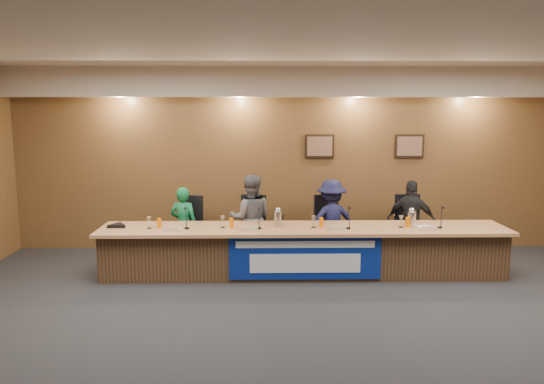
{
  "coord_description": "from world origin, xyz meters",
  "views": [
    {
      "loc": [
        -0.61,
        -5.41,
        2.51
      ],
      "look_at": [
        -0.47,
        2.71,
        1.23
      ],
      "focal_mm": 35.0,
      "sensor_mm": 36.0,
      "label": 1
    }
  ],
  "objects": [
    {
      "name": "juice_glass_d",
      "position": [
        1.56,
        2.32,
        0.82
      ],
      "size": [
        0.06,
        0.06,
        0.15
      ],
      "primitive_type": "cylinder",
      "color": "#F56F00",
      "rests_on": "dais_top"
    },
    {
      "name": "panelist_a",
      "position": [
        -1.9,
        3.08,
        0.63
      ],
      "size": [
        0.52,
        0.41,
        1.26
      ],
      "primitive_type": "imported",
      "rotation": [
        0.0,
        0.0,
        2.88
      ],
      "color": "#106337",
      "rests_on": "floor"
    },
    {
      "name": "water_glass_c",
      "position": [
        0.14,
        2.31,
        0.84
      ],
      "size": [
        0.08,
        0.08,
        0.18
      ],
      "primitive_type": "cylinder",
      "color": "silver",
      "rests_on": "dais_top"
    },
    {
      "name": "nameplate_a",
      "position": [
        -1.94,
        2.08,
        0.8
      ],
      "size": [
        0.24,
        0.08,
        0.1
      ],
      "primitive_type": "cube",
      "rotation": [
        0.31,
        0.0,
        0.0
      ],
      "color": "white",
      "rests_on": "dais_top"
    },
    {
      "name": "nameplate_c",
      "position": [
        0.49,
        2.14,
        0.8
      ],
      "size": [
        0.24,
        0.08,
        0.1
      ],
      "primitive_type": "cube",
      "rotation": [
        0.31,
        0.0,
        0.0
      ],
      "color": "white",
      "rests_on": "dais_top"
    },
    {
      "name": "wall_photo_right",
      "position": [
        2.0,
        3.97,
        1.85
      ],
      "size": [
        0.52,
        0.04,
        0.42
      ],
      "primitive_type": "cube",
      "color": "black",
      "rests_on": "wall_back"
    },
    {
      "name": "nameplate_d",
      "position": [
        1.81,
        2.07,
        0.8
      ],
      "size": [
        0.24,
        0.08,
        0.1
      ],
      "primitive_type": "cube",
      "rotation": [
        0.31,
        0.0,
        0.0
      ],
      "color": "white",
      "rests_on": "dais_top"
    },
    {
      "name": "juice_glass_b",
      "position": [
        -1.08,
        2.33,
        0.82
      ],
      "size": [
        0.06,
        0.06,
        0.15
      ],
      "primitive_type": "cylinder",
      "color": "#F56F00",
      "rests_on": "dais_top"
    },
    {
      "name": "panelist_c",
      "position": [
        0.51,
        3.08,
        0.69
      ],
      "size": [
        0.98,
        0.69,
        1.37
      ],
      "primitive_type": "imported",
      "rotation": [
        0.0,
        0.0,
        3.37
      ],
      "color": "#14163B",
      "rests_on": "floor"
    },
    {
      "name": "ceiling",
      "position": [
        0.0,
        0.0,
        3.2
      ],
      "size": [
        10.0,
        8.0,
        0.04
      ],
      "primitive_type": "cube",
      "color": "silver",
      "rests_on": "wall_back"
    },
    {
      "name": "banner_text_upper",
      "position": [
        0.0,
        1.97,
        0.58
      ],
      "size": [
        2.0,
        0.01,
        0.1
      ],
      "primitive_type": "cube",
      "color": "silver",
      "rests_on": "banner"
    },
    {
      "name": "floor",
      "position": [
        0.0,
        0.0,
        0.0
      ],
      "size": [
        10.0,
        10.0,
        0.0
      ],
      "primitive_type": "plane",
      "color": "black",
      "rests_on": "ground"
    },
    {
      "name": "water_glass_d",
      "position": [
        1.45,
        2.29,
        0.84
      ],
      "size": [
        0.08,
        0.08,
        0.18
      ],
      "primitive_type": "cylinder",
      "color": "silver",
      "rests_on": "dais_top"
    },
    {
      "name": "banner",
      "position": [
        0.0,
        1.99,
        0.38
      ],
      "size": [
        2.2,
        0.02,
        0.65
      ],
      "primitive_type": "cube",
      "color": "navy",
      "rests_on": "dais_body"
    },
    {
      "name": "microphone_b",
      "position": [
        -0.66,
        2.26,
        0.76
      ],
      "size": [
        0.07,
        0.07,
        0.02
      ],
      "primitive_type": "cylinder",
      "color": "black",
      "rests_on": "dais_top"
    },
    {
      "name": "microphone_d",
      "position": [
        2.03,
        2.25,
        0.76
      ],
      "size": [
        0.07,
        0.07,
        0.02
      ],
      "primitive_type": "cylinder",
      "color": "black",
      "rests_on": "dais_top"
    },
    {
      "name": "microphone_a",
      "position": [
        -1.73,
        2.27,
        0.76
      ],
      "size": [
        0.07,
        0.07,
        0.02
      ],
      "primitive_type": "cylinder",
      "color": "black",
      "rests_on": "dais_top"
    },
    {
      "name": "office_chair_a",
      "position": [
        -1.9,
        3.18,
        0.48
      ],
      "size": [
        0.63,
        0.63,
        0.08
      ],
      "primitive_type": "cube",
      "rotation": [
        0.0,
        0.0,
        -0.42
      ],
      "color": "black",
      "rests_on": "floor"
    },
    {
      "name": "paper_stack",
      "position": [
        1.84,
        2.3,
        0.75
      ],
      "size": [
        0.26,
        0.33,
        0.01
      ],
      "primitive_type": "cube",
      "rotation": [
        0.0,
        0.0,
        0.14
      ],
      "color": "white",
      "rests_on": "dais_top"
    },
    {
      "name": "office_chair_c",
      "position": [
        0.51,
        3.18,
        0.48
      ],
      "size": [
        0.57,
        0.57,
        0.08
      ],
      "primitive_type": "cube",
      "rotation": [
        0.0,
        0.0,
        0.22
      ],
      "color": "black",
      "rests_on": "floor"
    },
    {
      "name": "nameplate_b",
      "position": [
        -0.8,
        2.1,
        0.8
      ],
      "size": [
        0.24,
        0.08,
        0.1
      ],
      "primitive_type": "cube",
      "rotation": [
        0.31,
        0.0,
        0.0
      ],
      "color": "white",
      "rests_on": "dais_top"
    },
    {
      "name": "carafe_right",
      "position": [
        1.64,
        2.39,
        0.86
      ],
      "size": [
        0.13,
        0.13,
        0.22
      ],
      "primitive_type": "cylinder",
      "color": "silver",
      "rests_on": "dais_top"
    },
    {
      "name": "wall_back",
      "position": [
        0.0,
        4.0,
        1.6
      ],
      "size": [
        10.0,
        0.04,
        3.2
      ],
      "primitive_type": "cube",
      "color": "brown",
      "rests_on": "floor"
    },
    {
      "name": "carafe_mid",
      "position": [
        -0.38,
        2.41,
        0.87
      ],
      "size": [
        0.12,
        0.12,
        0.23
      ],
      "primitive_type": "cylinder",
      "color": "silver",
      "rests_on": "dais_top"
    },
    {
      "name": "soffit",
      "position": [
        0.0,
        3.75,
        2.95
      ],
      "size": [
        10.0,
        0.5,
        0.5
      ],
      "primitive_type": "cube",
      "color": "beige",
      "rests_on": "wall_back"
    },
    {
      "name": "water_glass_b",
      "position": [
        -1.21,
        2.33,
        0.84
      ],
      "size": [
        0.08,
        0.08,
        0.18
      ],
      "primitive_type": "cylinder",
      "color": "silver",
      "rests_on": "dais_top"
    },
    {
      "name": "panelist_b",
      "position": [
        -0.81,
        3.08,
        0.73
      ],
      "size": [
        0.72,
        0.56,
        1.46
      ],
      "primitive_type": "imported",
      "rotation": [
        0.0,
        0.0,
        3.16
      ],
      "color": "#55555B",
      "rests_on": "floor"
    },
    {
      "name": "microphone_c",
      "position": [
        0.65,
        2.23,
        0.76
      ],
      "size": [
        0.07,
        0.07,
        0.02
      ],
      "primitive_type": "cylinder",
      "color": "black",
      "rests_on": "dais_top"
    },
    {
      "name": "juice_glass_a",
      "position": [
        -2.15,
        2.32,
        0.82
      ],
      "size": [
        0.06,
        0.06,
        0.15
      ],
      "primitive_type": "cylinder",
      "color": "#F56F00",
      "rests_on": "dais_top"
    },
    {
      "name": "dais_body",
      "position": [
        0.0,
        2.4,
        0.35
      ],
      "size": [
        6.0,
        0.8,
        0.7
      ],
      "primitive_type": "cube",
      "color": "#49311D",
      "rests_on": "floor"
    },
    {
      "name": "dais_top",
      "position": [
        0.0,
        2.35,
        0.72
      ],
      "size": [
        6.1,
        0.95,
        0.05
      ],
      "primitive_type": "cube",
      "color": "#B57B4F",
      "rests_on": "dais_body"
    },
    {
      "name": "wall_photo_left",
      "position": [
        0.4,
        3.97,
        1.85
      ],
      "size": [
        0.52,
        0.04,
        0.42
      ],
      "primitive_type": "cube",
      "color": "black",
      "rests_on": "wall_back"
    },
    {
      "name": "office_chair_b",
      "position": [
        -0.81,
        3.18,
        0.48
      ],
      "size": [
        0.56,
        0.56,
        0.08
      ],
      "primitive_type": "cube",
      "rotation": [
        0.0,
        0.0,
        -0.2
      ],
      "color": "black",
      "rests_on": "floor"
    },
    {
      "name": "banner_text_lower",
      "position": [
        0.0,
        1.97,
        0.3
      ],
      "size": [
        1.6,
        0.01,
        0.28
      ],
      "primitive_type": "cube",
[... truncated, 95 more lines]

